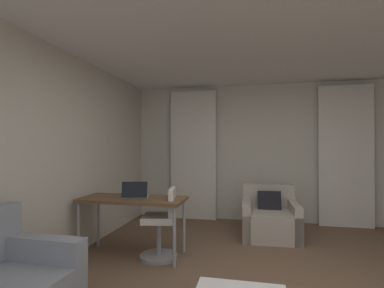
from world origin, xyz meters
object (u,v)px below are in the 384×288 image
(desk, at_px, (133,203))
(desk_chair, at_px, (162,227))
(laptop, at_px, (135,194))
(armchair, at_px, (270,219))

(desk, bearing_deg, desk_chair, 1.61)
(desk_chair, bearing_deg, desk, -178.39)
(desk_chair, relative_size, laptop, 2.36)
(desk_chair, height_order, laptop, laptop)
(desk, height_order, laptop, laptop)
(armchair, xyz_separation_m, laptop, (-1.74, -1.22, 0.53))
(desk, xyz_separation_m, laptop, (0.04, -0.01, 0.11))
(desk, bearing_deg, laptop, -14.00)
(armchair, relative_size, desk_chair, 1.02)
(desk, relative_size, laptop, 3.63)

